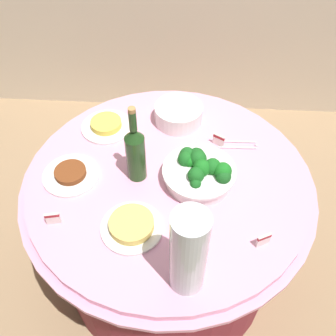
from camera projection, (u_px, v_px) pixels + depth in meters
The scene contains 13 objects.
ground_plane at pixel (168, 266), 2.06m from camera, with size 6.00×6.00×0.00m, color #9E7F5B.
buffet_table at pixel (168, 228), 1.78m from camera, with size 1.16×1.16×0.74m.
broccoli_bowl at pixel (200, 171), 1.46m from camera, with size 0.28×0.28×0.12m.
plate_stack at pixel (179, 114), 1.69m from camera, with size 0.21×0.21×0.08m.
wine_bottle at pixel (136, 151), 1.42m from camera, with size 0.07×0.07×0.34m.
decorative_fruit_vase at pixel (188, 257), 1.11m from camera, with size 0.11×0.11×0.34m.
serving_tongs at pixel (239, 145), 1.62m from camera, with size 0.17×0.05×0.01m.
food_plate_fried_egg at pixel (106, 125), 1.68m from camera, with size 0.22×0.22×0.04m.
food_plate_stir_fry at pixel (71, 174), 1.50m from camera, with size 0.22×0.22×0.03m.
food_plate_noodles at pixel (132, 226), 1.33m from camera, with size 0.22×0.22×0.04m.
label_placard_front at pixel (53, 218), 1.34m from camera, with size 0.05×0.02×0.05m.
label_placard_mid at pixel (264, 240), 1.28m from camera, with size 0.05×0.03×0.05m.
label_placard_rear at pixel (219, 140), 1.60m from camera, with size 0.05×0.03×0.05m.
Camera 1 is at (0.06, -0.97, 1.89)m, focal length 41.18 mm.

